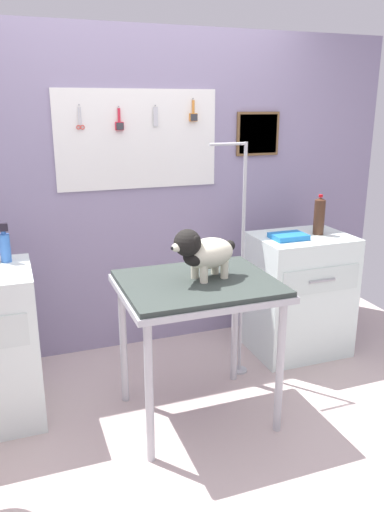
{
  "coord_description": "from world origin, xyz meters",
  "views": [
    {
      "loc": [
        -0.87,
        -2.24,
        1.78
      ],
      "look_at": [
        0.04,
        0.26,
        0.98
      ],
      "focal_mm": 35.16,
      "sensor_mm": 36.0,
      "label": 1
    }
  ],
  "objects": [
    {
      "name": "ground",
      "position": [
        0.0,
        0.0,
        -0.02
      ],
      "size": [
        4.4,
        4.0,
        0.04
      ],
      "primitive_type": "cube",
      "color": "#C1ACA7"
    },
    {
      "name": "rear_wall_panel",
      "position": [
        0.0,
        1.28,
        1.16
      ],
      "size": [
        4.0,
        0.11,
        2.3
      ],
      "color": "gray",
      "rests_on": "ground"
    },
    {
      "name": "grooming_table",
      "position": [
        0.05,
        0.2,
        0.76
      ],
      "size": [
        0.86,
        0.71,
        0.85
      ],
      "color": "#B7B7BC",
      "rests_on": "ground"
    },
    {
      "name": "grooming_arm",
      "position": [
        0.5,
        0.58,
        0.73
      ],
      "size": [
        0.3,
        0.11,
        1.57
      ],
      "color": "#B7B7BC",
      "rests_on": "ground"
    },
    {
      "name": "dog",
      "position": [
        0.08,
        0.21,
        1.01
      ],
      "size": [
        0.41,
        0.25,
        0.3
      ],
      "color": "beige",
      "rests_on": "grooming_table"
    },
    {
      "name": "cabinet_right",
      "position": [
        1.05,
        0.73,
        0.45
      ],
      "size": [
        0.68,
        0.54,
        0.89
      ],
      "color": "white",
      "rests_on": "ground"
    },
    {
      "name": "shampoo_bottle",
      "position": [
        -0.93,
        0.74,
        1.01
      ],
      "size": [
        0.06,
        0.06,
        0.23
      ],
      "color": "#386EC4",
      "rests_on": "counter_left"
    },
    {
      "name": "soda_bottle",
      "position": [
        1.18,
        0.73,
        1.02
      ],
      "size": [
        0.08,
        0.08,
        0.29
      ],
      "color": "#412618",
      "rests_on": "cabinet_right"
    },
    {
      "name": "supply_tray",
      "position": [
        0.91,
        0.69,
        0.91
      ],
      "size": [
        0.24,
        0.18,
        0.04
      ],
      "color": "blue",
      "rests_on": "cabinet_right"
    }
  ]
}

